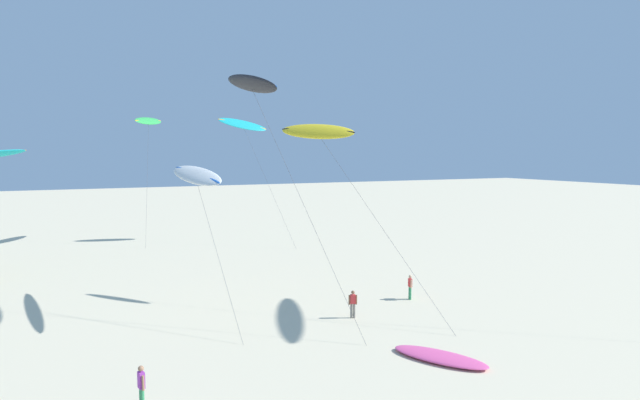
{
  "coord_description": "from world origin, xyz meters",
  "views": [
    {
      "loc": [
        -5.41,
        -1.98,
        9.48
      ],
      "look_at": [
        3.35,
        16.68,
        7.6
      ],
      "focal_mm": 28.07,
      "sensor_mm": 36.0,
      "label": 1
    }
  ],
  "objects_px": {
    "flying_kite_6": "(317,131)",
    "person_foreground_walker": "(353,303)",
    "flying_kite_5": "(243,124)",
    "person_near_right": "(410,286)",
    "flying_kite_1": "(149,121)",
    "person_near_left": "(141,386)",
    "grounded_kite_0": "(440,357)",
    "flying_kite_8": "(250,83)",
    "flying_kite_0": "(195,175)"
  },
  "relations": [
    {
      "from": "flying_kite_0",
      "to": "person_near_left",
      "type": "bearing_deg",
      "value": -111.0
    },
    {
      "from": "flying_kite_1",
      "to": "flying_kite_8",
      "type": "height_order",
      "value": "flying_kite_8"
    },
    {
      "from": "flying_kite_8",
      "to": "person_near_left",
      "type": "height_order",
      "value": "flying_kite_8"
    },
    {
      "from": "flying_kite_5",
      "to": "flying_kite_8",
      "type": "height_order",
      "value": "flying_kite_8"
    },
    {
      "from": "person_near_left",
      "to": "person_near_right",
      "type": "relative_size",
      "value": 1.07
    },
    {
      "from": "flying_kite_8",
      "to": "person_near_right",
      "type": "distance_m",
      "value": 16.41
    },
    {
      "from": "flying_kite_0",
      "to": "flying_kite_8",
      "type": "bearing_deg",
      "value": -16.5
    },
    {
      "from": "flying_kite_5",
      "to": "flying_kite_6",
      "type": "bearing_deg",
      "value": -94.97
    },
    {
      "from": "person_near_right",
      "to": "flying_kite_1",
      "type": "bearing_deg",
      "value": 111.61
    },
    {
      "from": "flying_kite_5",
      "to": "person_near_left",
      "type": "bearing_deg",
      "value": -112.22
    },
    {
      "from": "flying_kite_6",
      "to": "flying_kite_8",
      "type": "distance_m",
      "value": 5.35
    },
    {
      "from": "flying_kite_5",
      "to": "person_near_right",
      "type": "distance_m",
      "value": 29.88
    },
    {
      "from": "flying_kite_0",
      "to": "flying_kite_1",
      "type": "height_order",
      "value": "flying_kite_1"
    },
    {
      "from": "person_near_left",
      "to": "person_near_right",
      "type": "distance_m",
      "value": 19.04
    },
    {
      "from": "flying_kite_6",
      "to": "grounded_kite_0",
      "type": "bearing_deg",
      "value": -86.12
    },
    {
      "from": "flying_kite_8",
      "to": "flying_kite_0",
      "type": "bearing_deg",
      "value": 163.5
    },
    {
      "from": "flying_kite_6",
      "to": "person_foreground_walker",
      "type": "height_order",
      "value": "flying_kite_6"
    },
    {
      "from": "grounded_kite_0",
      "to": "person_near_right",
      "type": "relative_size",
      "value": 2.86
    },
    {
      "from": "person_near_left",
      "to": "flying_kite_8",
      "type": "bearing_deg",
      "value": 54.08
    },
    {
      "from": "flying_kite_0",
      "to": "person_near_right",
      "type": "bearing_deg",
      "value": -16.03
    },
    {
      "from": "flying_kite_5",
      "to": "flying_kite_6",
      "type": "distance_m",
      "value": 24.28
    },
    {
      "from": "flying_kite_1",
      "to": "grounded_kite_0",
      "type": "height_order",
      "value": "flying_kite_1"
    },
    {
      "from": "flying_kite_0",
      "to": "person_foreground_walker",
      "type": "bearing_deg",
      "value": -34.78
    },
    {
      "from": "flying_kite_1",
      "to": "flying_kite_6",
      "type": "relative_size",
      "value": 1.15
    },
    {
      "from": "flying_kite_0",
      "to": "flying_kite_5",
      "type": "distance_m",
      "value": 25.88
    },
    {
      "from": "flying_kite_0",
      "to": "person_near_right",
      "type": "height_order",
      "value": "flying_kite_0"
    },
    {
      "from": "grounded_kite_0",
      "to": "person_near_left",
      "type": "height_order",
      "value": "person_near_left"
    },
    {
      "from": "flying_kite_1",
      "to": "person_near_left",
      "type": "height_order",
      "value": "flying_kite_1"
    },
    {
      "from": "flying_kite_0",
      "to": "grounded_kite_0",
      "type": "relative_size",
      "value": 2.42
    },
    {
      "from": "person_near_left",
      "to": "person_near_right",
      "type": "height_order",
      "value": "person_near_left"
    },
    {
      "from": "flying_kite_1",
      "to": "person_foreground_walker",
      "type": "height_order",
      "value": "flying_kite_1"
    },
    {
      "from": "flying_kite_5",
      "to": "person_foreground_walker",
      "type": "relative_size",
      "value": 8.54
    },
    {
      "from": "grounded_kite_0",
      "to": "person_near_right",
      "type": "distance_m",
      "value": 9.77
    },
    {
      "from": "flying_kite_5",
      "to": "flying_kite_8",
      "type": "distance_m",
      "value": 25.35
    },
    {
      "from": "flying_kite_5",
      "to": "person_near_left",
      "type": "relative_size",
      "value": 7.98
    },
    {
      "from": "flying_kite_0",
      "to": "flying_kite_6",
      "type": "height_order",
      "value": "flying_kite_6"
    },
    {
      "from": "flying_kite_1",
      "to": "grounded_kite_0",
      "type": "distance_m",
      "value": 43.05
    },
    {
      "from": "flying_kite_8",
      "to": "grounded_kite_0",
      "type": "distance_m",
      "value": 18.56
    },
    {
      "from": "flying_kite_5",
      "to": "person_near_right",
      "type": "bearing_deg",
      "value": -83.39
    },
    {
      "from": "flying_kite_1",
      "to": "flying_kite_5",
      "type": "relative_size",
      "value": 1.0
    },
    {
      "from": "grounded_kite_0",
      "to": "flying_kite_8",
      "type": "bearing_deg",
      "value": 115.15
    },
    {
      "from": "flying_kite_8",
      "to": "person_foreground_walker",
      "type": "distance_m",
      "value": 14.36
    },
    {
      "from": "person_near_right",
      "to": "flying_kite_6",
      "type": "bearing_deg",
      "value": 149.33
    },
    {
      "from": "flying_kite_0",
      "to": "flying_kite_6",
      "type": "bearing_deg",
      "value": -4.63
    },
    {
      "from": "person_near_right",
      "to": "flying_kite_5",
      "type": "bearing_deg",
      "value": 96.61
    },
    {
      "from": "flying_kite_8",
      "to": "person_near_right",
      "type": "height_order",
      "value": "flying_kite_8"
    },
    {
      "from": "flying_kite_0",
      "to": "grounded_kite_0",
      "type": "xyz_separation_m",
      "value": [
        8.58,
        -12.41,
        -8.12
      ]
    },
    {
      "from": "flying_kite_1",
      "to": "person_foreground_walker",
      "type": "distance_m",
      "value": 36.2
    },
    {
      "from": "person_foreground_walker",
      "to": "grounded_kite_0",
      "type": "bearing_deg",
      "value": -83.81
    },
    {
      "from": "flying_kite_5",
      "to": "flying_kite_1",
      "type": "bearing_deg",
      "value": 155.08
    }
  ]
}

